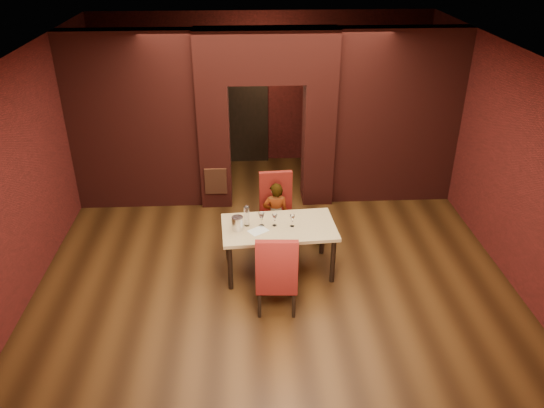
{
  "coord_description": "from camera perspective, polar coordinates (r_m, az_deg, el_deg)",
  "views": [
    {
      "loc": [
        -0.38,
        -7.09,
        4.75
      ],
      "look_at": [
        -0.01,
        0.0,
        0.96
      ],
      "focal_mm": 35.0,
      "sensor_mm": 36.0,
      "label": 1
    }
  ],
  "objects": [
    {
      "name": "ceiling",
      "position": [
        7.26,
        0.05,
        15.78
      ],
      "size": [
        7.0,
        8.0,
        0.04
      ],
      "primitive_type": "cube",
      "color": "silver",
      "rests_on": "ground"
    },
    {
      "name": "wine_glass_c",
      "position": [
        7.77,
        2.19,
        -1.81
      ],
      "size": [
        0.08,
        0.08,
        0.19
      ],
      "primitive_type": null,
      "color": "white",
      "rests_on": "dining_table"
    },
    {
      "name": "wing_wall_left",
      "position": [
        9.82,
        -14.66,
        8.47
      ],
      "size": [
        2.28,
        0.35,
        3.2
      ],
      "primitive_type": "cube",
      "color": "maroon",
      "rests_on": "ground"
    },
    {
      "name": "wall_back",
      "position": [
        11.53,
        -1.03,
        12.24
      ],
      "size": [
        7.0,
        0.04,
        3.2
      ],
      "primitive_type": "cube",
      "color": "maroon",
      "rests_on": "ground"
    },
    {
      "name": "person_seated",
      "position": [
        8.53,
        0.41,
        -1.22
      ],
      "size": [
        0.42,
        0.27,
        1.14
      ],
      "primitive_type": "imported",
      "rotation": [
        0.0,
        0.0,
        3.14
      ],
      "color": "white",
      "rests_on": "ground"
    },
    {
      "name": "dining_table",
      "position": [
        8.03,
        0.72,
        -4.78
      ],
      "size": [
        1.73,
        1.05,
        0.78
      ],
      "primitive_type": "cube",
      "rotation": [
        0.0,
        0.0,
        0.06
      ],
      "color": "tan",
      "rests_on": "ground"
    },
    {
      "name": "vent_panel",
      "position": [
        9.76,
        -6.07,
        2.44
      ],
      "size": [
        0.4,
        0.03,
        0.5
      ],
      "primitive_type": "cube",
      "color": "#9C4E2D",
      "rests_on": "ground"
    },
    {
      "name": "rear_door_frame",
      "position": [
        11.59,
        -3.0,
        9.45
      ],
      "size": [
        1.02,
        0.04,
        2.22
      ],
      "primitive_type": "cube",
      "color": "black",
      "rests_on": "ground"
    },
    {
      "name": "water_bottle",
      "position": [
        7.76,
        -2.74,
        -1.25
      ],
      "size": [
        0.08,
        0.08,
        0.33
      ],
      "primitive_type": "cylinder",
      "color": "silver",
      "rests_on": "dining_table"
    },
    {
      "name": "rear_door",
      "position": [
        11.63,
        -3.0,
        9.51
      ],
      "size": [
        0.9,
        0.08,
        2.1
      ],
      "primitive_type": "cube",
      "color": "black",
      "rests_on": "ground"
    },
    {
      "name": "wine_glass_b",
      "position": [
        7.78,
        0.27,
        -1.72
      ],
      "size": [
        0.08,
        0.08,
        0.19
      ],
      "primitive_type": null,
      "color": "white",
      "rests_on": "dining_table"
    },
    {
      "name": "wing_wall_right",
      "position": [
        10.0,
        13.23,
        8.99
      ],
      "size": [
        2.28,
        0.35,
        3.2
      ],
      "primitive_type": "cube",
      "color": "maroon",
      "rests_on": "ground"
    },
    {
      "name": "wall_front",
      "position": [
        4.43,
        2.92,
        -17.31
      ],
      "size": [
        7.0,
        0.04,
        3.2
      ],
      "primitive_type": "cube",
      "color": "maroon",
      "rests_on": "ground"
    },
    {
      "name": "wall_left",
      "position": [
        8.36,
        -24.71,
        3.28
      ],
      "size": [
        0.04,
        8.0,
        3.2
      ],
      "primitive_type": "cube",
      "color": "maroon",
      "rests_on": "ground"
    },
    {
      "name": "wine_bucket",
      "position": [
        7.7,
        -3.73,
        -2.09
      ],
      "size": [
        0.17,
        0.17,
        0.21
      ],
      "primitive_type": "cylinder",
      "color": "silver",
      "rests_on": "dining_table"
    },
    {
      "name": "lintel",
      "position": [
        9.31,
        -0.63,
        15.7
      ],
      "size": [
        2.45,
        0.55,
        0.9
      ],
      "primitive_type": "cube",
      "color": "maroon",
      "rests_on": "ground"
    },
    {
      "name": "chair_far",
      "position": [
        8.62,
        0.57,
        -0.73
      ],
      "size": [
        0.57,
        0.57,
        1.19
      ],
      "primitive_type": "cube",
      "rotation": [
        0.0,
        0.0,
        0.07
      ],
      "color": "maroon",
      "rests_on": "ground"
    },
    {
      "name": "tasting_sheet",
      "position": [
        7.7,
        -1.5,
        -2.9
      ],
      "size": [
        0.33,
        0.32,
        0.0
      ],
      "primitive_type": "cube",
      "rotation": [
        0.0,
        0.0,
        0.61
      ],
      "color": "silver",
      "rests_on": "dining_table"
    },
    {
      "name": "wall_right",
      "position": [
        8.67,
        23.89,
        4.3
      ],
      "size": [
        0.04,
        8.0,
        3.2
      ],
      "primitive_type": "cube",
      "color": "maroon",
      "rests_on": "ground"
    },
    {
      "name": "potted_plant",
      "position": [
        8.87,
        5.08,
        -2.99
      ],
      "size": [
        0.43,
        0.42,
        0.37
      ],
      "primitive_type": "imported",
      "rotation": [
        0.0,
        0.0,
        0.49
      ],
      "color": "#2E6D20",
      "rests_on": "ground"
    },
    {
      "name": "floor",
      "position": [
        8.54,
        0.04,
        -5.7
      ],
      "size": [
        8.0,
        8.0,
        0.0
      ],
      "primitive_type": "plane",
      "color": "#402510",
      "rests_on": "ground"
    },
    {
      "name": "wine_glass_a",
      "position": [
        7.77,
        -1.13,
        -1.65
      ],
      "size": [
        0.09,
        0.09,
        0.22
      ],
      "primitive_type": null,
      "color": "silver",
      "rests_on": "dining_table"
    },
    {
      "name": "chair_near",
      "position": [
        7.18,
        0.5,
        -7.14
      ],
      "size": [
        0.58,
        0.58,
        1.21
      ],
      "primitive_type": "cube",
      "rotation": [
        0.0,
        0.0,
        3.08
      ],
      "color": "maroon",
      "rests_on": "ground"
    },
    {
      "name": "pillar_right",
      "position": [
        9.86,
        4.98,
        6.58
      ],
      "size": [
        0.55,
        0.55,
        2.3
      ],
      "primitive_type": "cube",
      "color": "maroon",
      "rests_on": "ground"
    },
    {
      "name": "pillar_left",
      "position": [
        9.79,
        -6.18,
        6.36
      ],
      "size": [
        0.55,
        0.55,
        2.3
      ],
      "primitive_type": "cube",
      "color": "maroon",
      "rests_on": "ground"
    }
  ]
}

